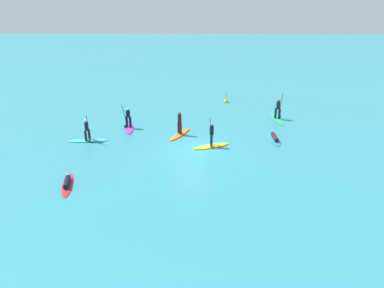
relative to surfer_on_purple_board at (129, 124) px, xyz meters
The scene contains 9 objects.
ground_plane 6.94m from the surfer_on_purple_board, 40.04° to the right, with size 120.00×120.00×0.00m, color teal.
surfer_on_purple_board is the anchor object (origin of this frame).
surfer_on_red_board 9.90m from the surfer_on_purple_board, 102.99° to the right, with size 1.23×3.16×0.40m.
surfer_on_blue_board 11.89m from the surfer_on_purple_board, 11.67° to the right, with size 0.86×2.65×0.41m.
surfer_on_green_board 12.94m from the surfer_on_purple_board, 10.17° to the left, with size 1.01×3.31×2.33m.
surfer_on_orange_board 4.54m from the surfer_on_purple_board, 18.98° to the right, with size 1.93×2.92×1.96m.
surfer_on_teal_board 3.89m from the surfer_on_purple_board, 133.73° to the right, with size 3.01×0.87×2.20m.
surfer_on_yellow_board 7.71m from the surfer_on_purple_board, 29.26° to the right, with size 2.88×1.75×2.24m.
marker_buoy 11.20m from the surfer_on_purple_board, 40.11° to the left, with size 0.40×0.40×1.08m.
Camera 1 is at (0.27, -26.18, 11.85)m, focal length 37.03 mm.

